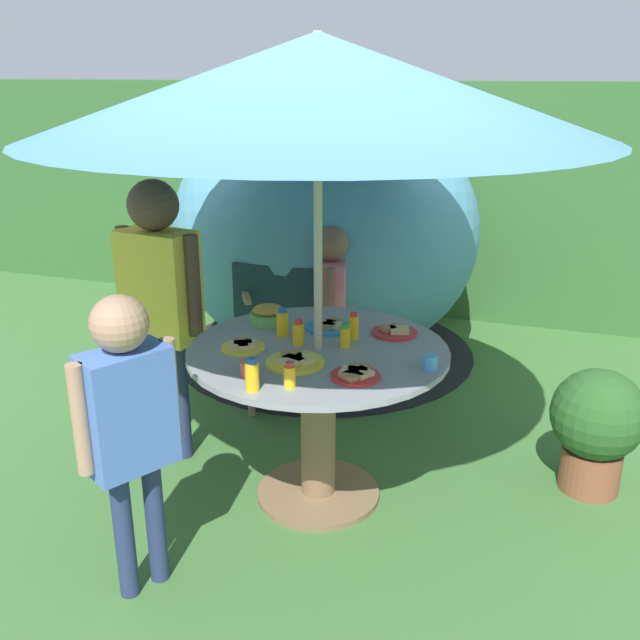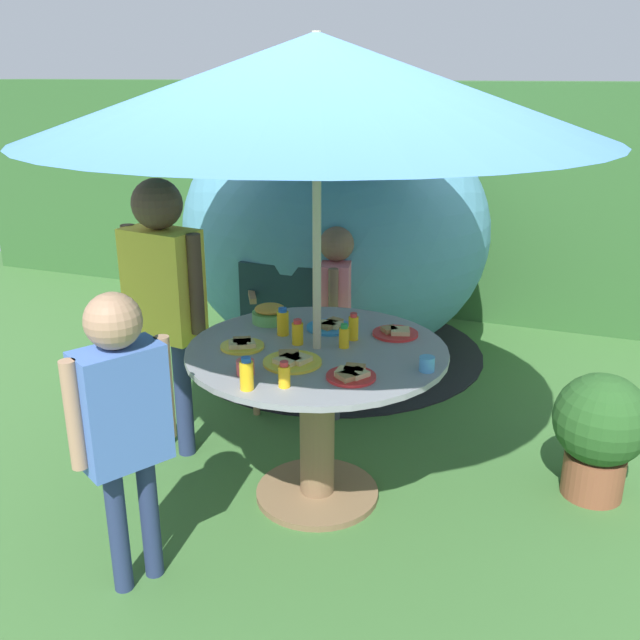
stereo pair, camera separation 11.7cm
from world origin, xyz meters
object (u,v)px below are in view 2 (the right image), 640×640
garden_table (317,398)px  cup_near (245,367)px  snack_bowl (270,314)px  plate_near_left (292,361)px  plate_center_front (330,326)px  plate_back_edge (351,374)px  patio_umbrella (317,86)px  child_in_pink_shirt (336,298)px  juice_bottle_mid_right (283,322)px  potted_plant (600,429)px  wooden_chair (287,298)px  dome_tent (335,232)px  child_in_yellow_shirt (163,284)px  cup_far (427,364)px  plate_near_right (242,345)px  juice_bottle_far_right (298,333)px  plate_front_edge (396,333)px  child_in_blue_shirt (122,407)px  juice_bottle_spot_a (353,327)px  juice_bottle_far_left (284,375)px  juice_bottle_mid_left (344,337)px  juice_bottle_center_back (247,374)px

garden_table → cup_near: (-0.16, -0.36, 0.27)m
snack_bowl → plate_near_left: size_ratio=0.70×
plate_center_front → plate_back_edge: same height
patio_umbrella → plate_back_edge: (0.24, -0.25, -1.07)m
child_in_pink_shirt → plate_center_front: size_ratio=5.09×
juice_bottle_mid_right → potted_plant: bearing=14.8°
child_in_pink_shirt → wooden_chair: bearing=-131.5°
garden_table → plate_near_left: bearing=-100.1°
dome_tent → plate_center_front: (0.50, -1.48, -0.10)m
garden_table → potted_plant: bearing=21.3°
potted_plant → plate_back_edge: bearing=-143.4°
potted_plant → child_in_yellow_shirt: (-2.05, -0.33, 0.56)m
snack_bowl → cup_far: 0.89m
child_in_yellow_shirt → cup_far: bearing=0.2°
child_in_pink_shirt → plate_near_right: (-0.10, -0.94, 0.05)m
child_in_yellow_shirt → juice_bottle_far_right: 0.77m
plate_center_front → juice_bottle_mid_right: 0.24m
patio_umbrella → cup_far: bearing=-8.7°
dome_tent → cup_near: bearing=-83.2°
child_in_pink_shirt → plate_near_left: 1.03m
plate_front_edge → plate_near_right: 0.70m
plate_front_edge → plate_near_left: (-0.31, -0.47, 0.00)m
potted_plant → plate_front_edge: 1.03m
dome_tent → plate_near_right: size_ratio=11.56×
child_in_blue_shirt → snack_bowl: size_ratio=6.89×
potted_plant → garden_table: bearing=-158.7°
wooden_chair → plate_center_front: 0.96m
plate_near_right → juice_bottle_spot_a: (0.42, 0.26, 0.05)m
wooden_chair → plate_front_edge: (0.86, -0.75, 0.15)m
juice_bottle_far_left → juice_bottle_mid_right: 0.56m
potted_plant → child_in_pink_shirt: child_in_pink_shirt is taller
plate_front_edge → plate_back_edge: same height
wooden_chair → patio_umbrella: bearing=-90.0°
child_in_pink_shirt → patio_umbrella: bearing=0.0°
juice_bottle_mid_left → juice_bottle_mid_right: size_ratio=0.83×
wooden_chair → juice_bottle_spot_a: size_ratio=8.66×
child_in_yellow_shirt → juice_bottle_mid_left: child_in_yellow_shirt is taller
patio_umbrella → child_in_blue_shirt: (-0.44, -0.79, -1.07)m
juice_bottle_center_back → potted_plant: bearing=36.3°
potted_plant → plate_near_left: (-1.24, -0.66, 0.41)m
garden_table → juice_bottle_center_back: size_ratio=8.81×
dome_tent → juice_bottle_far_left: 2.22m
plate_center_front → child_in_pink_shirt: bearing=106.6°
potted_plant → juice_bottle_far_left: bearing=-143.0°
child_in_yellow_shirt → juice_bottle_mid_right: (0.65, -0.04, -0.10)m
plate_back_edge → cup_far: cup_far is taller
juice_bottle_center_back → juice_bottle_spot_a: juice_bottle_center_back is taller
plate_front_edge → plate_center_front: bearing=-175.0°
patio_umbrella → potted_plant: (1.20, 0.47, -1.48)m
plate_center_front → juice_bottle_far_left: 0.67m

